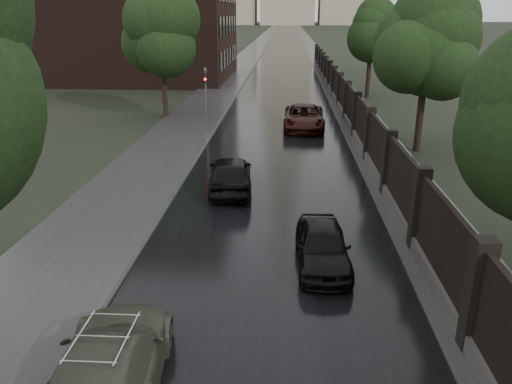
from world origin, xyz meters
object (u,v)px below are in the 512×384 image
object	(u,v)px
volga_sedan	(107,371)
tree_right_c	(371,38)
hatchback_left	(230,174)
car_right_near	(323,246)
tree_left_far	(162,40)
tree_right_b	(427,56)
car_right_far	(304,117)
traffic_light	(206,95)

from	to	relation	value
volga_sedan	tree_right_c	bearing A→B (deg)	-110.71
tree_right_c	hatchback_left	distance (m)	26.90
hatchback_left	car_right_near	distance (m)	7.22
tree_left_far	tree_right_c	world-z (taller)	tree_left_far
tree_right_c	volga_sedan	bearing A→B (deg)	-105.54
volga_sedan	hatchback_left	bearing A→B (deg)	-99.85
tree_left_far	volga_sedan	bearing A→B (deg)	-79.10
tree_right_b	car_right_near	bearing A→B (deg)	-113.98
volga_sedan	car_right_far	bearing A→B (deg)	-105.54
traffic_light	volga_sedan	bearing A→B (deg)	-86.09
tree_right_b	car_right_near	world-z (taller)	tree_right_b
tree_left_far	tree_right_b	size ratio (longest dim) A/B	1.05
car_right_far	hatchback_left	bearing A→B (deg)	-104.59
tree_right_c	car_right_far	world-z (taller)	tree_right_c
tree_right_c	car_right_far	distance (m)	14.90
tree_right_c	car_right_near	size ratio (longest dim) A/B	1.88
tree_right_c	car_right_near	world-z (taller)	tree_right_c
tree_left_far	traffic_light	world-z (taller)	tree_left_far
car_right_near	volga_sedan	bearing A→B (deg)	-128.80
tree_right_b	traffic_light	bearing A→B (deg)	165.76
hatchback_left	car_right_far	xyz separation A→B (m)	(3.40, 11.86, 0.01)
traffic_light	hatchback_left	world-z (taller)	traffic_light
tree_right_b	car_right_near	size ratio (longest dim) A/B	1.88
tree_right_b	car_right_far	xyz separation A→B (m)	(-5.90, 4.97, -4.20)
tree_right_c	hatchback_left	bearing A→B (deg)	-110.49
tree_right_b	car_right_near	xyz separation A→B (m)	(-5.90, -13.26, -4.31)
traffic_light	hatchback_left	size ratio (longest dim) A/B	0.92
traffic_light	car_right_far	xyz separation A→B (m)	(5.90, 1.98, -1.65)
hatchback_left	car_right_far	bearing A→B (deg)	-111.16
tree_left_far	car_right_far	size ratio (longest dim) A/B	1.37
tree_left_far	tree_right_c	distance (m)	18.45
tree_left_far	hatchback_left	size ratio (longest dim) A/B	1.71
car_right_near	tree_right_b	bearing A→B (deg)	64.52
volga_sedan	tree_right_b	bearing A→B (deg)	-123.58
tree_left_far	tree_right_c	size ratio (longest dim) A/B	1.05
tree_left_far	hatchback_left	bearing A→B (deg)	-67.39
tree_right_c	traffic_light	distance (m)	19.26
tree_right_b	tree_left_far	bearing A→B (deg)	152.70
hatchback_left	tree_right_b	bearing A→B (deg)	-148.64
tree_right_b	tree_right_c	xyz separation A→B (m)	(0.00, 18.00, 0.00)
tree_right_b	car_right_far	world-z (taller)	tree_right_b
car_right_near	tree_left_far	bearing A→B (deg)	112.81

